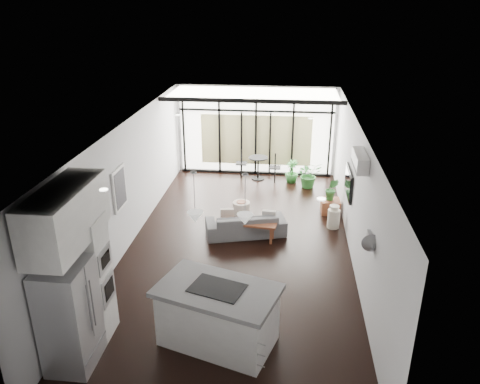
% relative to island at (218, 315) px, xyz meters
% --- Properties ---
extents(floor, '(5.00, 10.00, 0.00)m').
position_rel_island_xyz_m(floor, '(-0.01, 3.15, -0.52)').
color(floor, black).
rests_on(floor, ground).
extents(ceiling, '(5.00, 10.00, 0.00)m').
position_rel_island_xyz_m(ceiling, '(-0.01, 3.15, 2.28)').
color(ceiling, white).
rests_on(ceiling, ground).
extents(wall_left, '(0.02, 10.00, 2.80)m').
position_rel_island_xyz_m(wall_left, '(-2.51, 3.15, 0.88)').
color(wall_left, '#BDBDBF').
rests_on(wall_left, ground).
extents(wall_right, '(0.02, 10.00, 2.80)m').
position_rel_island_xyz_m(wall_right, '(2.49, 3.15, 0.88)').
color(wall_right, '#BDBDBF').
rests_on(wall_right, ground).
extents(wall_back, '(5.00, 0.02, 2.80)m').
position_rel_island_xyz_m(wall_back, '(-0.01, 8.15, 0.88)').
color(wall_back, '#BDBDBF').
rests_on(wall_back, ground).
extents(wall_front, '(5.00, 0.02, 2.80)m').
position_rel_island_xyz_m(wall_front, '(-0.01, -1.85, 0.88)').
color(wall_front, '#BDBDBF').
rests_on(wall_front, ground).
extents(glazing, '(5.00, 0.20, 2.80)m').
position_rel_island_xyz_m(glazing, '(-0.01, 8.03, 0.88)').
color(glazing, black).
rests_on(glazing, ground).
extents(skylight, '(4.70, 1.90, 0.06)m').
position_rel_island_xyz_m(skylight, '(-0.01, 7.15, 2.25)').
color(skylight, white).
rests_on(skylight, ceiling).
extents(neighbour_building, '(3.50, 0.02, 1.60)m').
position_rel_island_xyz_m(neighbour_building, '(-0.01, 8.10, 0.58)').
color(neighbour_building, beige).
rests_on(neighbour_building, ground).
extents(island, '(2.15, 1.65, 1.04)m').
position_rel_island_xyz_m(island, '(0.00, 0.00, 0.00)').
color(island, white).
rests_on(island, floor).
extents(cooktop, '(0.97, 0.79, 0.01)m').
position_rel_island_xyz_m(cooktop, '(-0.00, 0.00, 0.53)').
color(cooktop, black).
rests_on(cooktop, island).
extents(fridge, '(0.67, 0.84, 1.73)m').
position_rel_island_xyz_m(fridge, '(-2.13, -0.70, 0.35)').
color(fridge, '#A8A8AE').
rests_on(fridge, floor).
extents(appliance_column, '(0.56, 0.58, 2.16)m').
position_rel_island_xyz_m(appliance_column, '(-2.08, 0.00, 0.56)').
color(appliance_column, white).
rests_on(appliance_column, floor).
extents(upper_cabinets, '(0.62, 1.75, 0.86)m').
position_rel_island_xyz_m(upper_cabinets, '(-2.13, -0.35, 1.83)').
color(upper_cabinets, white).
rests_on(upper_cabinets, wall_left).
extents(pendant_left, '(0.26, 0.26, 0.18)m').
position_rel_island_xyz_m(pendant_left, '(-0.41, 0.50, 1.50)').
color(pendant_left, white).
rests_on(pendant_left, ceiling).
extents(pendant_right, '(0.26, 0.26, 0.18)m').
position_rel_island_xyz_m(pendant_right, '(0.39, 0.50, 1.50)').
color(pendant_right, white).
rests_on(pendant_right, ceiling).
extents(sofa, '(1.96, 1.03, 0.74)m').
position_rel_island_xyz_m(sofa, '(0.08, 3.84, -0.15)').
color(sofa, '#535355').
rests_on(sofa, floor).
extents(console_bench, '(1.36, 0.49, 0.43)m').
position_rel_island_xyz_m(console_bench, '(0.16, 3.61, -0.30)').
color(console_bench, brown).
rests_on(console_bench, floor).
extents(pouf, '(0.54, 0.54, 0.36)m').
position_rel_island_xyz_m(pouf, '(-0.14, 4.90, -0.34)').
color(pouf, beige).
rests_on(pouf, floor).
extents(crate, '(0.50, 0.50, 0.36)m').
position_rel_island_xyz_m(crate, '(2.19, 5.29, -0.34)').
color(crate, brown).
rests_on(crate, floor).
extents(plant_tall, '(0.95, 1.00, 0.62)m').
position_rel_island_xyz_m(plant_tall, '(1.66, 7.05, -0.21)').
color(plant_tall, '#2B6F2C').
rests_on(plant_tall, floor).
extents(plant_med, '(0.72, 0.81, 0.40)m').
position_rel_island_xyz_m(plant_med, '(1.15, 7.39, -0.32)').
color(plant_med, '#2B6F2C').
rests_on(plant_med, floor).
extents(plant_crate, '(0.42, 0.65, 0.27)m').
position_rel_island_xyz_m(plant_crate, '(2.19, 5.29, -0.02)').
color(plant_crate, '#2B6F2C').
rests_on(plant_crate, crate).
extents(milk_can, '(0.31, 0.31, 0.59)m').
position_rel_island_xyz_m(milk_can, '(2.20, 4.42, -0.22)').
color(milk_can, beige).
rests_on(milk_can, floor).
extents(bistro_set, '(1.56, 0.92, 0.70)m').
position_rel_island_xyz_m(bistro_set, '(0.10, 7.57, -0.17)').
color(bistro_set, black).
rests_on(bistro_set, floor).
extents(tv, '(0.05, 1.10, 0.65)m').
position_rel_island_xyz_m(tv, '(2.45, 4.15, 0.78)').
color(tv, black).
rests_on(tv, wall_right).
extents(ac_unit, '(0.22, 0.90, 0.30)m').
position_rel_island_xyz_m(ac_unit, '(2.37, 2.35, 1.93)').
color(ac_unit, white).
rests_on(ac_unit, wall_right).
extents(framed_art, '(0.04, 0.70, 0.90)m').
position_rel_island_xyz_m(framed_art, '(-2.48, 2.65, 1.03)').
color(framed_art, black).
rests_on(framed_art, wall_left).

